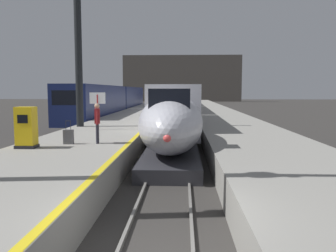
# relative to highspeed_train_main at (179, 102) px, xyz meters

# --- Properties ---
(platform_left) EXTENTS (4.80, 110.00, 1.05)m
(platform_left) POSITION_rel_highspeed_train_main_xyz_m (-4.05, -8.56, -1.43)
(platform_left) COLOR gray
(platform_left) RESTS_ON ground
(platform_right) EXTENTS (4.80, 110.00, 1.05)m
(platform_right) POSITION_rel_highspeed_train_main_xyz_m (4.05, -8.56, -1.43)
(platform_right) COLOR gray
(platform_right) RESTS_ON ground
(platform_left_safety_stripe) EXTENTS (0.20, 107.80, 0.01)m
(platform_left_safety_stripe) POSITION_rel_highspeed_train_main_xyz_m (-1.77, -8.56, -0.90)
(platform_left_safety_stripe) COLOR yellow
(platform_left_safety_stripe) RESTS_ON platform_left
(rail_main_left) EXTENTS (0.08, 110.00, 0.12)m
(rail_main_left) POSITION_rel_highspeed_train_main_xyz_m (-0.75, -5.81, -1.89)
(rail_main_left) COLOR slate
(rail_main_left) RESTS_ON ground
(rail_main_right) EXTENTS (0.08, 110.00, 0.12)m
(rail_main_right) POSITION_rel_highspeed_train_main_xyz_m (0.75, -5.81, -1.89)
(rail_main_right) COLOR slate
(rail_main_right) RESTS_ON ground
(rail_secondary_left) EXTENTS (0.08, 110.00, 0.12)m
(rail_secondary_left) POSITION_rel_highspeed_train_main_xyz_m (-8.85, -5.81, -1.89)
(rail_secondary_left) COLOR slate
(rail_secondary_left) RESTS_ON ground
(rail_secondary_right) EXTENTS (0.08, 110.00, 0.12)m
(rail_secondary_right) POSITION_rel_highspeed_train_main_xyz_m (-7.35, -5.81, -1.89)
(rail_secondary_right) COLOR slate
(rail_secondary_right) RESTS_ON ground
(highspeed_train_main) EXTENTS (2.92, 57.63, 3.60)m
(highspeed_train_main) POSITION_rel_highspeed_train_main_xyz_m (0.00, 0.00, 0.00)
(highspeed_train_main) COLOR silver
(highspeed_train_main) RESTS_ON ground
(regional_train_adjacent) EXTENTS (2.85, 36.60, 3.80)m
(regional_train_adjacent) POSITION_rel_highspeed_train_main_xyz_m (-8.10, 4.14, 0.18)
(regional_train_adjacent) COLOR #141E4C
(regional_train_adjacent) RESTS_ON ground
(station_column_mid) EXTENTS (4.00, 0.68, 10.31)m
(station_column_mid) POSITION_rel_highspeed_train_main_xyz_m (-5.90, -18.14, 5.22)
(station_column_mid) COLOR black
(station_column_mid) RESTS_ON platform_left
(passenger_near_edge) EXTENTS (0.30, 0.56, 1.69)m
(passenger_near_edge) POSITION_rel_highspeed_train_main_xyz_m (-3.08, -25.14, 0.09)
(passenger_near_edge) COLOR #23232D
(passenger_near_edge) RESTS_ON platform_left
(rolling_suitcase) EXTENTS (0.40, 0.22, 0.98)m
(rolling_suitcase) POSITION_rel_highspeed_train_main_xyz_m (-4.25, -25.36, -0.60)
(rolling_suitcase) COLOR #4C4C51
(rolling_suitcase) RESTS_ON platform_left
(ticket_machine_yellow) EXTENTS (0.76, 0.62, 1.60)m
(ticket_machine_yellow) POSITION_rel_highspeed_train_main_xyz_m (-5.55, -26.44, -0.16)
(ticket_machine_yellow) COLOR yellow
(ticket_machine_yellow) RESTS_ON platform_left
(departure_info_board) EXTENTS (0.90, 0.10, 2.12)m
(departure_info_board) POSITION_rel_highspeed_train_main_xyz_m (-4.38, -19.76, 0.61)
(departure_info_board) COLOR maroon
(departure_info_board) RESTS_ON platform_left
(terminus_back_wall) EXTENTS (36.00, 2.00, 14.00)m
(terminus_back_wall) POSITION_rel_highspeed_train_main_xyz_m (0.00, 68.69, 5.05)
(terminus_back_wall) COLOR #4C4742
(terminus_back_wall) RESTS_ON ground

